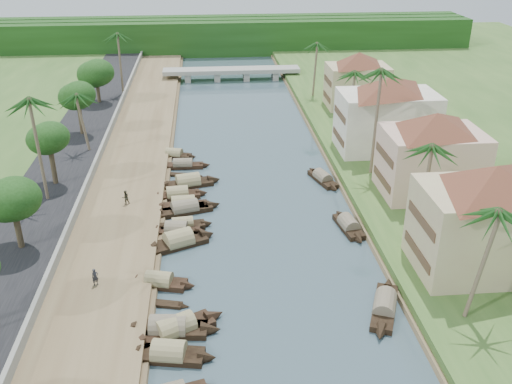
{
  "coord_description": "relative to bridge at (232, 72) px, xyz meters",
  "views": [
    {
      "loc": [
        -5.49,
        -44.44,
        30.4
      ],
      "look_at": [
        -0.19,
        14.13,
        2.0
      ],
      "focal_mm": 40.0,
      "sensor_mm": 36.0,
      "label": 1
    }
  ],
  "objects": [
    {
      "name": "treeline",
      "position": [
        -0.0,
        28.0,
        2.28
      ],
      "size": [
        120.0,
        14.0,
        8.0
      ],
      "color": "#15350E",
      "rests_on": "ground"
    },
    {
      "name": "palm_3",
      "position": [
        16.0,
        -35.73,
        8.11
      ],
      "size": [
        3.2,
        3.2,
        10.38
      ],
      "color": "brown",
      "rests_on": "ground"
    },
    {
      "name": "bridge",
      "position": [
        0.0,
        0.0,
        0.0
      ],
      "size": [
        28.0,
        4.0,
        2.4
      ],
      "color": "gray",
      "rests_on": "ground"
    },
    {
      "name": "building_mid",
      "position": [
        19.99,
        -58.0,
        4.41
      ],
      "size": [
        14.11,
        14.11,
        9.7
      ],
      "color": "#CAA28F",
      "rests_on": "right_bank"
    },
    {
      "name": "palm_2",
      "position": [
        15.0,
        -51.83,
        12.17
      ],
      "size": [
        3.2,
        3.2,
        14.62
      ],
      "color": "brown",
      "rests_on": "ground"
    },
    {
      "name": "sampan_12",
      "position": [
        -8.91,
        -45.38,
        -1.32
      ],
      "size": [
        7.57,
        1.67,
        1.85
      ],
      "rotation": [
        0.0,
        0.0,
        -0.03
      ],
      "color": "black",
      "rests_on": "ground"
    },
    {
      "name": "palm_1",
      "position": [
        16.0,
        -66.75,
        8.53
      ],
      "size": [
        3.2,
        3.2,
        10.81
      ],
      "color": "brown",
      "rests_on": "ground"
    },
    {
      "name": "tree_3",
      "position": [
        -24.0,
        -51.9,
        5.33
      ],
      "size": [
        4.42,
        4.42,
        7.59
      ],
      "color": "#493C29",
      "rests_on": "ground"
    },
    {
      "name": "palm_5",
      "position": [
        -24.0,
        -56.16,
        11.05
      ],
      "size": [
        3.2,
        3.2,
        13.23
      ],
      "color": "brown",
      "rests_on": "ground"
    },
    {
      "name": "sampan_6",
      "position": [
        -9.17,
        -63.17,
        -1.31
      ],
      "size": [
        6.99,
        2.58,
        2.07
      ],
      "rotation": [
        0.0,
        0.0,
        -0.15
      ],
      "color": "black",
      "rests_on": "ground"
    },
    {
      "name": "canoe_2",
      "position": [
        -9.16,
        -48.0,
        -1.62
      ],
      "size": [
        6.07,
        2.07,
        0.87
      ],
      "rotation": [
        0.0,
        0.0,
        -0.2
      ],
      "color": "black",
      "rests_on": "ground"
    },
    {
      "name": "sampan_16",
      "position": [
        8.94,
        -51.37,
        -1.32
      ],
      "size": [
        3.61,
        7.76,
        1.92
      ],
      "rotation": [
        0.0,
        0.0,
        1.87
      ],
      "color": "black",
      "rests_on": "ground"
    },
    {
      "name": "right_bank",
      "position": [
        19.0,
        -52.0,
        -1.12
      ],
      "size": [
        16.0,
        180.0,
        1.2
      ],
      "primitive_type": "cube",
      "color": "#315321",
      "rests_on": "ground"
    },
    {
      "name": "sampan_11",
      "position": [
        -8.12,
        -51.22,
        -1.3
      ],
      "size": [
        8.75,
        3.77,
        2.43
      ],
      "rotation": [
        0.0,
        0.0,
        0.23
      ],
      "color": "black",
      "rests_on": "ground"
    },
    {
      "name": "sampan_4",
      "position": [
        -10.4,
        -72.6,
        -1.31
      ],
      "size": [
        7.18,
        3.23,
        2.03
      ],
      "rotation": [
        0.0,
        0.0,
        -0.25
      ],
      "color": "black",
      "rests_on": "ground"
    },
    {
      "name": "sampan_5",
      "position": [
        -8.84,
        -65.58,
        -1.3
      ],
      "size": [
        8.3,
        5.13,
        2.57
      ],
      "rotation": [
        0.0,
        0.0,
        0.41
      ],
      "color": "black",
      "rests_on": "ground"
    },
    {
      "name": "sampan_1",
      "position": [
        -9.06,
        -82.28,
        -1.31
      ],
      "size": [
        7.69,
        3.06,
        2.23
      ],
      "rotation": [
        0.0,
        0.0,
        -0.18
      ],
      "color": "black",
      "rests_on": "ground"
    },
    {
      "name": "tree_2",
      "position": [
        -24.0,
        -66.78,
        4.77
      ],
      "size": [
        4.97,
        4.97,
        7.22
      ],
      "color": "#493C29",
      "rests_on": "ground"
    },
    {
      "name": "sampan_14",
      "position": [
        9.03,
        -78.02,
        -1.31
      ],
      "size": [
        4.9,
        9.02,
        2.19
      ],
      "rotation": [
        0.0,
        0.0,
        1.19
      ],
      "color": "black",
      "rests_on": "ground"
    },
    {
      "name": "sampan_9",
      "position": [
        -8.37,
        -58.36,
        -1.31
      ],
      "size": [
        8.8,
        4.01,
        2.2
      ],
      "rotation": [
        0.0,
        0.0,
        0.28
      ],
      "color": "black",
      "rests_on": "ground"
    },
    {
      "name": "road",
      "position": [
        -24.5,
        -52.0,
        -1.02
      ],
      "size": [
        8.0,
        180.0,
        1.4
      ],
      "primitive_type": "cube",
      "color": "black",
      "rests_on": "ground"
    },
    {
      "name": "palm_6",
      "position": [
        -22.0,
        -41.2,
        7.33
      ],
      "size": [
        3.2,
        3.2,
        9.37
      ],
      "color": "brown",
      "rests_on": "ground"
    },
    {
      "name": "sampan_15",
      "position": [
        9.32,
        -63.81,
        -1.31
      ],
      "size": [
        2.66,
        7.65,
        2.04
      ],
      "rotation": [
        0.0,
        0.0,
        1.72
      ],
      "color": "black",
      "rests_on": "ground"
    },
    {
      "name": "person_far",
      "position": [
        -15.07,
        -57.17,
        -0.08
      ],
      "size": [
        1.02,
        0.95,
        1.68
      ],
      "primitive_type": "imported",
      "rotation": [
        0.0,
        0.0,
        3.63
      ],
      "color": "#2F2E21",
      "rests_on": "left_bank"
    },
    {
      "name": "tree_4",
      "position": [
        -24.0,
        -34.24,
        5.34
      ],
      "size": [
        4.71,
        4.71,
        7.71
      ],
      "color": "#493C29",
      "rests_on": "ground"
    },
    {
      "name": "person_near",
      "position": [
        -15.91,
        -73.1,
        -0.1
      ],
      "size": [
        0.71,
        0.63,
        1.64
      ],
      "primitive_type": "imported",
      "rotation": [
        0.0,
        0.0,
        0.49
      ],
      "color": "#25272D",
      "rests_on": "left_bank"
    },
    {
      "name": "building_distant",
      "position": [
        19.99,
        -24.0,
        4.16
      ],
      "size": [
        12.62,
        12.62,
        9.2
      ],
      "color": "tan",
      "rests_on": "right_bank"
    },
    {
      "name": "sampan_3",
      "position": [
        -9.24,
        -79.29,
        -1.3
      ],
      "size": [
        8.9,
        2.61,
        2.34
      ],
      "rotation": [
        0.0,
        0.0,
        -0.09
      ],
      "color": "black",
      "rests_on": "ground"
    },
    {
      "name": "canoe_1",
      "position": [
        -10.19,
        -75.5,
        -1.62
      ],
      "size": [
        5.49,
        2.18,
        0.88
      ],
      "rotation": [
        0.0,
        0.0,
        -0.25
      ],
      "color": "black",
      "rests_on": "ground"
    },
    {
      "name": "palm_8",
      "position": [
        -20.5,
        -13.12,
        10.05
      ],
      "size": [
        3.2,
        3.2,
        12.19
      ],
      "color": "brown",
      "rests_on": "ground"
    },
    {
      "name": "building_far",
      "position": [
        18.99,
        -44.0,
        4.66
      ],
      "size": [
        15.59,
        15.59,
        10.2
      ],
      "color": "white",
      "rests_on": "right_bank"
    },
    {
      "name": "palm_7",
      "position": [
        14.0,
        -16.84,
        8.56
      ],
      "size": [
        3.2,
        3.2,
        10.85
      ],
      "color": "brown",
      "rests_on": "ground"
    },
    {
      "name": "tree_5",
      "position": [
        -24.0,
        -18.19,
        4.64
      ],
      "size": [
        5.5,
        5.5,
        7.29
      ],
      "color": "#493C29",
      "rests_on": "ground"
    },
    {
      "name": "sampan_7",
      "position": [
        -8.52,
        -62.08,
        -1.32
      ],
      "size": [
        6.78,
        2.07,
        1.83
      ],
      "rotation": [
        0.0,
        0.0,
        0.11
      ],
      "color": "black",
      "rests_on": "ground"
    },
    {
      "name": "retaining_wall",
      "position": [
        -20.2,
        -52.0,
        -0.37
      ],
      "size": [
        0.4,
        180.0,
        1.1
      ],
      "primitive_type": "cube",
      "color": "slate",
      "rests_on": "left_bank"
    },
    {
      "name": "sampan_2",
      "position": [
        -8.64,
        -79.42,
        -1.3
      ],
      "size": [
        8.78,
        5.63,
        2.34
      ],
      "rotation": [
        0.0,
        0.0,
        0.47
      ],
      "color": "black",
      "rests_on": "ground"
    },
    {
      "name": "sampan_10",
      "position": [
        -9.34,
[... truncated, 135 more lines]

